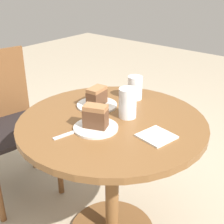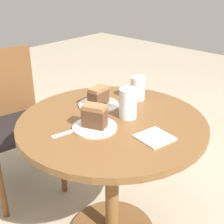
# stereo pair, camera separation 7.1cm
# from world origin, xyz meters

# --- Properties ---
(table) EXTENTS (0.87, 0.87, 0.70)m
(table) POSITION_xyz_m (0.00, 0.00, 0.54)
(table) COLOR brown
(table) RESTS_ON ground_plane
(chair) EXTENTS (0.50, 0.49, 0.90)m
(chair) POSITION_xyz_m (-0.09, 0.76, 0.48)
(chair) COLOR brown
(chair) RESTS_ON ground_plane
(plate_near) EXTENTS (0.20, 0.20, 0.01)m
(plate_near) POSITION_xyz_m (-0.11, -0.00, 0.71)
(plate_near) COLOR silver
(plate_near) RESTS_ON table
(plate_far) EXTENTS (0.20, 0.20, 0.01)m
(plate_far) POSITION_xyz_m (0.07, 0.16, 0.71)
(plate_far) COLOR silver
(plate_far) RESTS_ON table
(cake_slice_near) EXTENTS (0.09, 0.12, 0.10)m
(cake_slice_near) POSITION_xyz_m (-0.11, -0.00, 0.76)
(cake_slice_near) COLOR brown
(cake_slice_near) RESTS_ON plate_near
(cake_slice_far) EXTENTS (0.11, 0.07, 0.09)m
(cake_slice_far) POSITION_xyz_m (0.07, 0.16, 0.76)
(cake_slice_far) COLOR brown
(cake_slice_far) RESTS_ON plate_far
(glass_lemonade) EXTENTS (0.08, 0.08, 0.14)m
(glass_lemonade) POSITION_xyz_m (0.07, -0.03, 0.77)
(glass_lemonade) COLOR beige
(glass_lemonade) RESTS_ON table
(glass_water) EXTENTS (0.08, 0.08, 0.12)m
(glass_water) POSITION_xyz_m (0.27, 0.07, 0.76)
(glass_water) COLOR silver
(glass_water) RESTS_ON table
(napkin_stack) EXTENTS (0.15, 0.15, 0.01)m
(napkin_stack) POSITION_xyz_m (-0.01, -0.24, 0.71)
(napkin_stack) COLOR silver
(napkin_stack) RESTS_ON table
(fork) EXTENTS (0.15, 0.05, 0.00)m
(fork) POSITION_xyz_m (-0.22, 0.05, 0.71)
(fork) COLOR silver
(fork) RESTS_ON table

